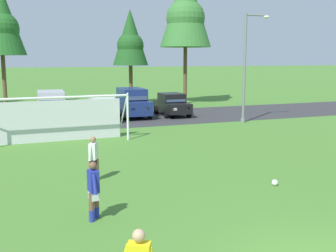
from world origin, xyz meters
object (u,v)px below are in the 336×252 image
Objects in this scene: street_lamp at (247,67)px; parked_car_slot_center_left at (132,102)px; parked_car_slot_far_left at (51,106)px; player_midfield_center at (94,159)px; parked_car_slot_left at (101,108)px; soccer_ball at (275,183)px; parked_car_slot_center at (172,104)px; soccer_goal at (57,118)px; player_striker_near at (94,191)px.

parked_car_slot_center_left is at bearing 140.46° from street_lamp.
parked_car_slot_far_left is 13.73m from street_lamp.
player_midfield_center is 0.38× the size of parked_car_slot_left.
parked_car_slot_center_left is at bearing 89.90° from soccer_ball.
parked_car_slot_left is at bearing 77.31° from player_midfield_center.
soccer_ball is 18.20m from parked_car_slot_center.
soccer_goal is 7.20m from parked_car_slot_far_left.
soccer_ball is at bearing -58.96° from soccer_goal.
street_lamp reaches higher than soccer_goal.
parked_car_slot_far_left reaches higher than parked_car_slot_center.
street_lamp is (6.62, 12.83, 3.71)m from soccer_ball.
player_midfield_center is (0.51, -7.64, -0.47)m from soccer_goal.
soccer_goal is (-6.30, 10.47, 1.18)m from soccer_ball.
soccer_ball is 0.05× the size of parked_car_slot_far_left.
parked_car_slot_center is (8.92, 15.08, 0.05)m from player_midfield_center.
parked_car_slot_far_left is (-5.95, 17.66, 1.00)m from soccer_ball.
street_lamp is at bearing -55.55° from parked_car_slot_center.
soccer_goal is at bearing -141.74° from parked_car_slot_center.
soccer_goal is at bearing 121.04° from soccer_ball.
parked_car_slot_far_left reaches higher than player_midfield_center.
street_lamp is (12.56, -4.83, 2.70)m from parked_car_slot_far_left.
parked_car_slot_center is at bearing 124.45° from street_lamp.
parked_car_slot_far_left is at bearing 90.61° from player_midfield_center.
player_midfield_center is at bearing 153.98° from soccer_ball.
parked_car_slot_center is 0.58× the size of street_lamp.
street_lamp is at bearing 10.35° from soccer_goal.
player_striker_near is 0.35× the size of parked_car_slot_center_left.
player_striker_near is (-0.16, -11.26, -0.47)m from soccer_goal.
parked_car_slot_center_left is at bearing 71.19° from player_striker_near.
player_striker_near is 19.12m from street_lamp.
street_lamp is at bearing 38.88° from player_midfield_center.
parked_car_slot_far_left is 6.01m from parked_car_slot_center_left.
soccer_ball is 18.29m from parked_car_slot_center_left.
player_striker_near is 0.22× the size of street_lamp.
player_striker_near is at bearing -90.81° from soccer_goal.
parked_car_slot_left reaches higher than soccer_ball.
parked_car_slot_left and parked_car_slot_center have the same top height.
player_striker_near is 18.46m from parked_car_slot_far_left.
player_striker_near reaches higher than soccer_ball.
parked_car_slot_center_left is at bearing 5.80° from parked_car_slot_far_left.
soccer_ball is 6.55m from player_striker_near.
player_striker_near is 0.35× the size of parked_car_slot_far_left.
player_midfield_center is 15.04m from parked_car_slot_left.
parked_car_slot_center_left is 1.09× the size of parked_car_slot_center.
soccer_goal is at bearing -92.82° from parked_car_slot_far_left.
parked_car_slot_far_left is 9.09m from parked_car_slot_center.
parked_car_slot_left is at bearing -163.12° from parked_car_slot_center_left.
parked_car_slot_left is at bearing 152.81° from street_lamp.
player_midfield_center is 0.22× the size of street_lamp.
soccer_ball is at bearing -117.30° from street_lamp.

